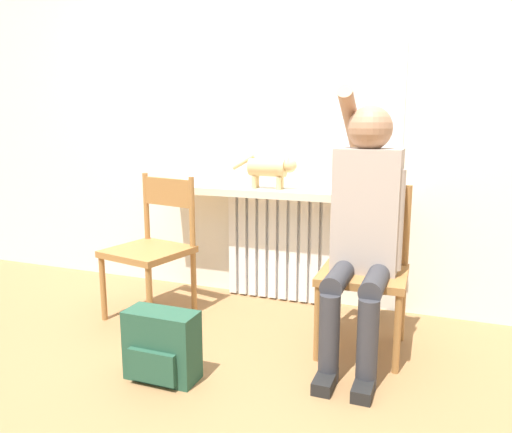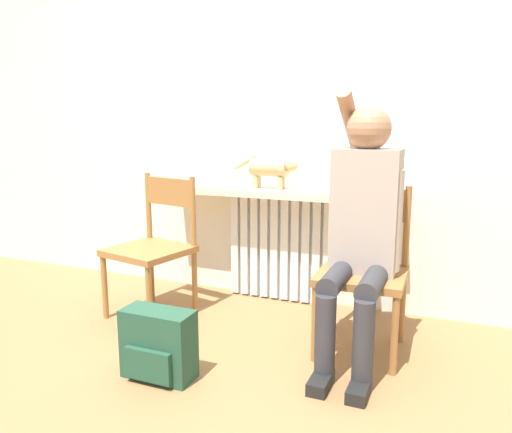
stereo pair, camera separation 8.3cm
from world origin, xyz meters
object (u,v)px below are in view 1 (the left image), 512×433
Objects in this scene: chair_left at (153,245)px; backpack at (162,346)px; cat at (271,168)px; person at (364,220)px; chair_right at (365,267)px.

backpack is (0.48, -0.70, -0.29)m from chair_left.
chair_left is 0.92m from cat.
person is 1.19m from backpack.
chair_right is at bearing -33.59° from cat.
chair_left and chair_right have the same top height.
chair_right is at bearing 11.90° from chair_left.
person reaches higher than backpack.
chair_left is at bearing 178.60° from chair_right.
chair_right is 1.14m from backpack.
backpack is at bearing -97.01° from cat.
chair_right is 0.63× the size of person.
cat is at bearing 141.31° from person.
chair_left is at bearing -143.24° from cat.
chair_left is 0.63× the size of person.
person reaches higher than cat.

